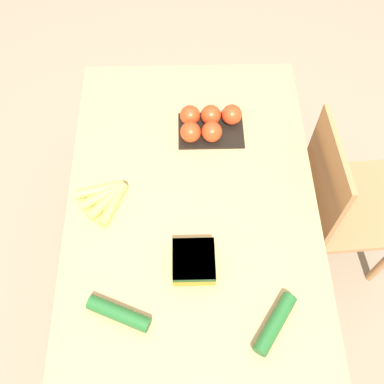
# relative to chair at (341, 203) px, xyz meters

# --- Properties ---
(ground_plane) EXTENTS (12.00, 12.00, 0.00)m
(ground_plane) POSITION_rel_chair_xyz_m (0.11, -0.63, -0.48)
(ground_plane) COLOR gray
(dining_table) EXTENTS (1.30, 0.89, 0.75)m
(dining_table) POSITION_rel_chair_xyz_m (0.11, -0.63, 0.17)
(dining_table) COLOR tan
(dining_table) RESTS_ON ground_plane
(chair) EXTENTS (0.45, 0.43, 0.90)m
(chair) POSITION_rel_chair_xyz_m (0.00, 0.00, 0.00)
(chair) COLOR #A87547
(chair) RESTS_ON ground_plane
(banana_bunch) EXTENTS (0.18, 0.19, 0.04)m
(banana_bunch) POSITION_rel_chair_xyz_m (0.11, -0.94, 0.29)
(banana_bunch) COLOR brown
(banana_bunch) RESTS_ON dining_table
(tomato_pack) EXTENTS (0.17, 0.25, 0.09)m
(tomato_pack) POSITION_rel_chair_xyz_m (-0.19, -0.57, 0.31)
(tomato_pack) COLOR black
(tomato_pack) RESTS_ON dining_table
(carrot_bag) EXTENTS (0.14, 0.14, 0.06)m
(carrot_bag) POSITION_rel_chair_xyz_m (0.37, -0.63, 0.30)
(carrot_bag) COLOR orange
(carrot_bag) RESTS_ON dining_table
(cucumber_near) EXTENTS (0.12, 0.20, 0.05)m
(cucumber_near) POSITION_rel_chair_xyz_m (0.53, -0.87, 0.29)
(cucumber_near) COLOR #236028
(cucumber_near) RESTS_ON dining_table
(cucumber_far) EXTENTS (0.19, 0.15, 0.05)m
(cucumber_far) POSITION_rel_chair_xyz_m (0.57, -0.39, 0.29)
(cucumber_far) COLOR #236028
(cucumber_far) RESTS_ON dining_table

